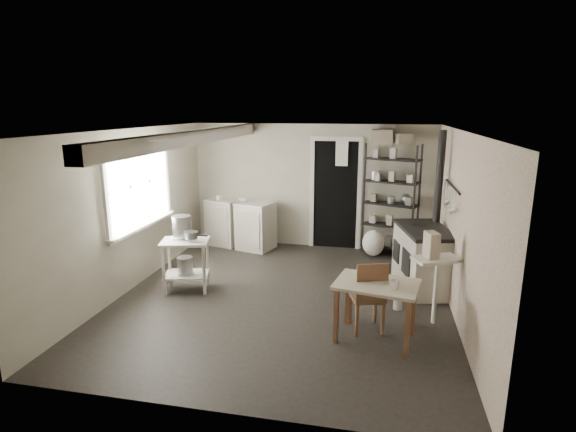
% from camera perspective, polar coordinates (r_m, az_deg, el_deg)
% --- Properties ---
extents(floor, '(5.00, 5.00, 0.00)m').
position_cam_1_polar(floor, '(6.39, -0.55, -10.27)').
color(floor, black).
rests_on(floor, ground).
extents(ceiling, '(5.00, 5.00, 0.00)m').
position_cam_1_polar(ceiling, '(5.85, -0.60, 10.82)').
color(ceiling, silver).
rests_on(ceiling, wall_back).
extents(wall_back, '(4.50, 0.02, 2.30)m').
position_cam_1_polar(wall_back, '(8.42, 3.02, 3.77)').
color(wall_back, '#B1AC97').
rests_on(wall_back, ground).
extents(wall_front, '(4.50, 0.02, 2.30)m').
position_cam_1_polar(wall_front, '(3.72, -8.83, -9.20)').
color(wall_front, '#B1AC97').
rests_on(wall_front, ground).
extents(wall_left, '(0.02, 5.00, 2.30)m').
position_cam_1_polar(wall_left, '(6.84, -19.33, 0.72)').
color(wall_left, '#B1AC97').
rests_on(wall_left, ground).
extents(wall_right, '(0.02, 5.00, 2.30)m').
position_cam_1_polar(wall_right, '(5.97, 21.04, -1.22)').
color(wall_right, '#B1AC97').
rests_on(wall_right, ground).
extents(window, '(0.12, 1.76, 1.28)m').
position_cam_1_polar(window, '(6.93, -18.51, 3.90)').
color(window, silver).
rests_on(window, wall_left).
extents(doorway, '(0.96, 0.10, 2.08)m').
position_cam_1_polar(doorway, '(8.37, 6.03, 2.61)').
color(doorway, silver).
rests_on(doorway, ground).
extents(ceiling_beam, '(0.18, 5.00, 0.18)m').
position_cam_1_polar(ceiling_beam, '(6.22, -11.64, 9.79)').
color(ceiling_beam, silver).
rests_on(ceiling_beam, ceiling).
extents(wallpaper_panel, '(0.01, 5.00, 2.30)m').
position_cam_1_polar(wallpaper_panel, '(5.97, 20.94, -1.21)').
color(wallpaper_panel, beige).
rests_on(wallpaper_panel, wall_right).
extents(utensil_rail, '(0.06, 1.20, 0.44)m').
position_cam_1_polar(utensil_rail, '(6.46, 19.99, 3.57)').
color(utensil_rail, '#B7B7BA').
rests_on(utensil_rail, wall_right).
extents(prep_table, '(0.75, 0.61, 0.75)m').
position_cam_1_polar(prep_table, '(6.65, -12.81, -5.91)').
color(prep_table, silver).
rests_on(prep_table, ground).
extents(stockpot, '(0.29, 0.29, 0.29)m').
position_cam_1_polar(stockpot, '(6.59, -13.33, -1.23)').
color(stockpot, '#B7B7BA').
rests_on(stockpot, prep_table).
extents(saucepan, '(0.22, 0.22, 0.10)m').
position_cam_1_polar(saucepan, '(6.43, -12.16, -2.36)').
color(saucepan, '#B7B7BA').
rests_on(saucepan, prep_table).
extents(bucket, '(0.23, 0.23, 0.24)m').
position_cam_1_polar(bucket, '(6.64, -12.94, -6.10)').
color(bucket, '#B7B7BA').
rests_on(bucket, prep_table).
extents(base_cabinets, '(1.46, 0.92, 0.89)m').
position_cam_1_polar(base_cabinets, '(8.56, -6.05, -0.86)').
color(base_cabinets, beige).
rests_on(base_cabinets, ground).
extents(mixing_bowl, '(0.33, 0.33, 0.06)m').
position_cam_1_polar(mixing_bowl, '(8.36, -5.86, 2.26)').
color(mixing_bowl, silver).
rests_on(mixing_bowl, base_cabinets).
extents(counter_cup, '(0.13, 0.13, 0.09)m').
position_cam_1_polar(counter_cup, '(8.48, -8.81, 2.44)').
color(counter_cup, silver).
rests_on(counter_cup, base_cabinets).
extents(shelf_rack, '(1.01, 0.65, 1.98)m').
position_cam_1_polar(shelf_rack, '(8.18, 12.92, 1.73)').
color(shelf_rack, black).
rests_on(shelf_rack, ground).
extents(shelf_jar, '(0.11, 0.11, 0.19)m').
position_cam_1_polar(shelf_jar, '(8.06, 11.34, 4.64)').
color(shelf_jar, silver).
rests_on(shelf_jar, shelf_rack).
extents(storage_box_a, '(0.36, 0.32, 0.24)m').
position_cam_1_polar(storage_box_a, '(8.08, 11.84, 9.24)').
color(storage_box_a, '#C0B39B').
rests_on(storage_box_a, shelf_rack).
extents(storage_box_b, '(0.32, 0.31, 0.17)m').
position_cam_1_polar(storage_box_b, '(8.01, 14.42, 8.93)').
color(storage_box_b, '#C0B39B').
rests_on(storage_box_b, shelf_rack).
extents(stove, '(0.88, 1.26, 0.90)m').
position_cam_1_polar(stove, '(6.84, 16.83, -5.28)').
color(stove, beige).
rests_on(stove, ground).
extents(stovepipe, '(0.12, 0.12, 1.32)m').
position_cam_1_polar(stovepipe, '(6.98, 18.69, 4.70)').
color(stovepipe, black).
rests_on(stovepipe, stove).
extents(side_ledge, '(0.63, 0.50, 0.85)m').
position_cam_1_polar(side_ledge, '(5.78, 18.07, -8.98)').
color(side_ledge, silver).
rests_on(side_ledge, ground).
extents(oats_box, '(0.18, 0.24, 0.31)m').
position_cam_1_polar(oats_box, '(5.58, 17.77, -3.45)').
color(oats_box, '#C0B39B').
rests_on(oats_box, side_ledge).
extents(work_table, '(1.00, 0.79, 0.69)m').
position_cam_1_polar(work_table, '(5.27, 11.08, -11.41)').
color(work_table, beige).
rests_on(work_table, ground).
extents(table_cup, '(0.12, 0.12, 0.10)m').
position_cam_1_polar(table_cup, '(4.97, 13.42, -7.69)').
color(table_cup, silver).
rests_on(table_cup, work_table).
extents(chair, '(0.47, 0.48, 0.89)m').
position_cam_1_polar(chair, '(5.42, 10.03, -9.40)').
color(chair, brown).
rests_on(chair, ground).
extents(flour_sack, '(0.48, 0.44, 0.47)m').
position_cam_1_polar(flour_sack, '(8.16, 10.78, -3.35)').
color(flour_sack, white).
rests_on(flour_sack, ground).
extents(floor_crock, '(0.13, 0.13, 0.15)m').
position_cam_1_polar(floor_crock, '(6.18, 13.76, -10.75)').
color(floor_crock, silver).
rests_on(floor_crock, ground).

